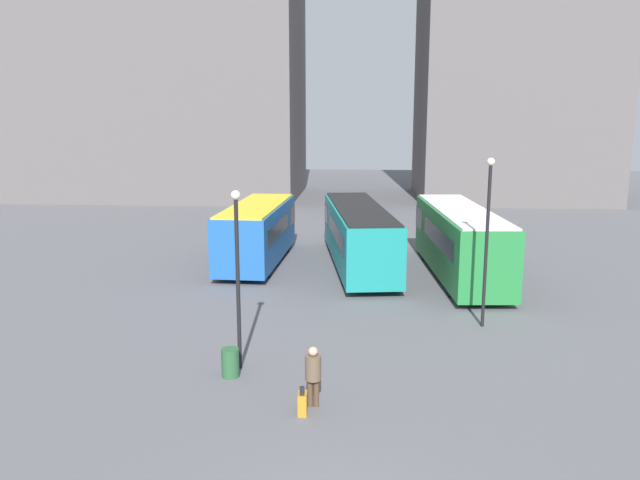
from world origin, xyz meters
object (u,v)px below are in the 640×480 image
suitcase (303,403)px  trash_bin (230,363)px  bus_1 (358,233)px  bus_2 (460,240)px  lamp_post_0 (237,265)px  lamp_post_1 (487,230)px  traveler (313,371)px  bus_0 (258,231)px

suitcase → trash_bin: size_ratio=0.98×
bus_1 → bus_2: (4.81, -1.77, 0.09)m
bus_1 → trash_bin: (-3.63, -14.13, -1.25)m
bus_2 → trash_bin: 15.03m
bus_2 → suitcase: bearing=153.4°
lamp_post_0 → trash_bin: lamp_post_0 is taller
bus_2 → lamp_post_1: size_ratio=1.82×
bus_1 → traveler: bus_1 is taller
suitcase → trash_bin: (-2.33, 2.21, 0.13)m
lamp_post_1 → trash_bin: bearing=-148.6°
suitcase → lamp_post_0: 4.61m
bus_1 → trash_bin: bearing=157.9°
lamp_post_1 → trash_bin: (-8.22, -5.01, -3.14)m
lamp_post_1 → bus_2: bearing=88.3°
suitcase → bus_1: bearing=-6.1°
suitcase → lamp_post_0: bearing=35.8°
bus_1 → lamp_post_1: (4.59, -9.12, 1.88)m
bus_0 → suitcase: 17.18m
suitcase → bus_0: bearing=11.6°
traveler → lamp_post_1: 9.18m
traveler → lamp_post_0: 4.05m
suitcase → lamp_post_1: 9.87m
suitcase → bus_2: bearing=-24.3°
suitcase → traveler: bearing=-28.9°
bus_0 → traveler: size_ratio=5.62×
bus_0 → bus_2: (10.02, -2.10, 0.11)m
trash_bin → bus_2: bearing=55.7°
suitcase → lamp_post_0: (-2.17, 2.84, 2.91)m
trash_bin → lamp_post_0: bearing=76.0°
bus_0 → lamp_post_0: lamp_post_0 is taller
lamp_post_0 → lamp_post_1: 9.18m
bus_1 → traveler: size_ratio=7.31×
bus_0 → traveler: (4.15, -16.22, -0.68)m
bus_1 → suitcase: 16.45m
traveler → suitcase: size_ratio=1.98×
bus_0 → suitcase: bus_0 is taller
bus_0 → bus_1: bearing=-91.4°
bus_2 → trash_bin: (-8.44, -12.37, -1.34)m
bus_0 → traveler: bearing=-163.3°
trash_bin → lamp_post_1: bearing=31.4°
lamp_post_0 → trash_bin: size_ratio=6.37×
bus_2 → lamp_post_1: bearing=174.4°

